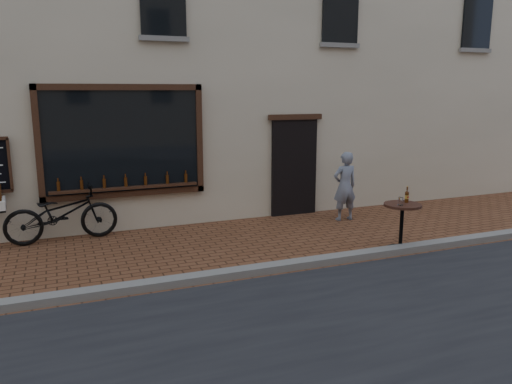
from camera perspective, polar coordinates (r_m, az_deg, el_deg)
name	(u,v)px	position (r m, az deg, el deg)	size (l,w,h in m)	color
ground	(281,275)	(7.96, 2.88, -9.44)	(90.00, 90.00, 0.00)	brown
kerb	(276,267)	(8.11, 2.29, -8.57)	(90.00, 0.25, 0.12)	slate
shop_building	(177,4)	(13.77, -8.99, 20.41)	(28.00, 6.20, 10.00)	beige
cargo_bicycle	(59,213)	(10.21, -21.56, -2.28)	(2.41, 0.85, 1.16)	black
bistro_table	(402,217)	(9.36, 16.35, -2.77)	(0.67, 0.67, 1.14)	black
pedestrian	(345,186)	(11.19, 10.11, 0.65)	(0.56, 0.37, 1.53)	slate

